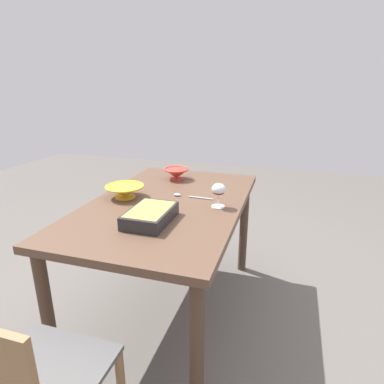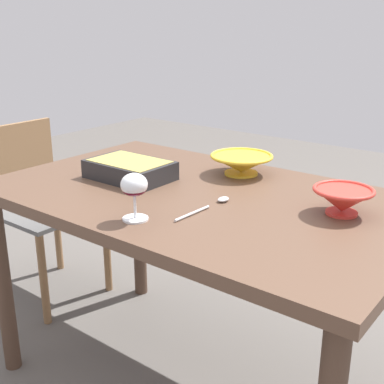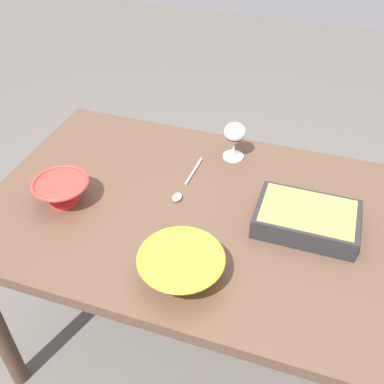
{
  "view_description": "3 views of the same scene",
  "coord_description": "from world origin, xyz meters",
  "px_view_note": "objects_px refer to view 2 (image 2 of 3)",
  "views": [
    {
      "loc": [
        1.66,
        0.66,
        1.42
      ],
      "look_at": [
        0.06,
        0.17,
        0.86
      ],
      "focal_mm": 30.52,
      "sensor_mm": 36.0,
      "label": 1
    },
    {
      "loc": [
        -0.96,
        1.27,
        1.3
      ],
      "look_at": [
        -0.02,
        0.06,
        0.79
      ],
      "focal_mm": 47.55,
      "sensor_mm": 36.0,
      "label": 2
    },
    {
      "loc": [
        0.28,
        -1.0,
        1.71
      ],
      "look_at": [
        -0.07,
        0.04,
        0.79
      ],
      "focal_mm": 42.29,
      "sensor_mm": 36.0,
      "label": 3
    }
  ],
  "objects_px": {
    "casserole_dish": "(130,169)",
    "mixing_bowl": "(241,163)",
    "dining_table": "(199,219)",
    "wine_glass": "(135,188)",
    "chair": "(37,202)",
    "serving_spoon": "(213,204)",
    "small_bowl": "(343,199)"
  },
  "relations": [
    {
      "from": "wine_glass",
      "to": "serving_spoon",
      "type": "relative_size",
      "value": 0.55
    },
    {
      "from": "chair",
      "to": "mixing_bowl",
      "type": "relative_size",
      "value": 3.63
    },
    {
      "from": "small_bowl",
      "to": "chair",
      "type": "bearing_deg",
      "value": 0.26
    },
    {
      "from": "casserole_dish",
      "to": "mixing_bowl",
      "type": "bearing_deg",
      "value": -134.42
    },
    {
      "from": "casserole_dish",
      "to": "small_bowl",
      "type": "height_order",
      "value": "small_bowl"
    },
    {
      "from": "chair",
      "to": "serving_spoon",
      "type": "relative_size",
      "value": 3.36
    },
    {
      "from": "wine_glass",
      "to": "mixing_bowl",
      "type": "xyz_separation_m",
      "value": [
        0.01,
        -0.57,
        -0.05
      ]
    },
    {
      "from": "dining_table",
      "to": "mixing_bowl",
      "type": "height_order",
      "value": "mixing_bowl"
    },
    {
      "from": "wine_glass",
      "to": "casserole_dish",
      "type": "distance_m",
      "value": 0.41
    },
    {
      "from": "chair",
      "to": "wine_glass",
      "type": "height_order",
      "value": "wine_glass"
    },
    {
      "from": "serving_spoon",
      "to": "small_bowl",
      "type": "bearing_deg",
      "value": -152.39
    },
    {
      "from": "dining_table",
      "to": "small_bowl",
      "type": "xyz_separation_m",
      "value": [
        -0.45,
        -0.1,
        0.14
      ]
    },
    {
      "from": "wine_glass",
      "to": "serving_spoon",
      "type": "height_order",
      "value": "wine_glass"
    },
    {
      "from": "dining_table",
      "to": "wine_glass",
      "type": "relative_size",
      "value": 10.18
    },
    {
      "from": "dining_table",
      "to": "casserole_dish",
      "type": "height_order",
      "value": "casserole_dish"
    },
    {
      "from": "mixing_bowl",
      "to": "dining_table",
      "type": "bearing_deg",
      "value": 91.57
    },
    {
      "from": "casserole_dish",
      "to": "small_bowl",
      "type": "bearing_deg",
      "value": -170.26
    },
    {
      "from": "chair",
      "to": "small_bowl",
      "type": "relative_size",
      "value": 4.7
    },
    {
      "from": "chair",
      "to": "wine_glass",
      "type": "relative_size",
      "value": 6.07
    },
    {
      "from": "casserole_dish",
      "to": "serving_spoon",
      "type": "distance_m",
      "value": 0.41
    },
    {
      "from": "chair",
      "to": "serving_spoon",
      "type": "distance_m",
      "value": 1.22
    },
    {
      "from": "chair",
      "to": "casserole_dish",
      "type": "distance_m",
      "value": 0.84
    },
    {
      "from": "dining_table",
      "to": "wine_glass",
      "type": "distance_m",
      "value": 0.36
    },
    {
      "from": "casserole_dish",
      "to": "serving_spoon",
      "type": "xyz_separation_m",
      "value": [
        -0.4,
        0.05,
        -0.03
      ]
    },
    {
      "from": "dining_table",
      "to": "small_bowl",
      "type": "relative_size",
      "value": 7.88
    },
    {
      "from": "mixing_bowl",
      "to": "wine_glass",
      "type": "bearing_deg",
      "value": 91.15
    },
    {
      "from": "wine_glass",
      "to": "dining_table",
      "type": "bearing_deg",
      "value": -89.22
    },
    {
      "from": "chair",
      "to": "casserole_dish",
      "type": "xyz_separation_m",
      "value": [
        -0.77,
        0.12,
        0.33
      ]
    },
    {
      "from": "wine_glass",
      "to": "casserole_dish",
      "type": "relative_size",
      "value": 0.47
    },
    {
      "from": "dining_table",
      "to": "casserole_dish",
      "type": "distance_m",
      "value": 0.32
    },
    {
      "from": "mixing_bowl",
      "to": "small_bowl",
      "type": "height_order",
      "value": "small_bowl"
    },
    {
      "from": "chair",
      "to": "casserole_dish",
      "type": "relative_size",
      "value": 2.82
    }
  ]
}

